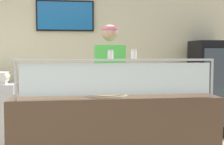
{
  "coord_description": "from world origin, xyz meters",
  "views": [
    {
      "loc": [
        0.62,
        -2.94,
        1.41
      ],
      "look_at": [
        1.06,
        0.37,
        1.19
      ],
      "focal_mm": 49.9,
      "sensor_mm": 36.0,
      "label": 1
    }
  ],
  "objects_px": {
    "parmesan_shaker": "(110,55)",
    "worker_figure": "(110,84)",
    "drink_fridge": "(210,88)",
    "pepper_flake_shaker": "(134,55)",
    "pizza_tray": "(106,94)",
    "pizza_server": "(104,92)"
  },
  "relations": [
    {
      "from": "pepper_flake_shaker",
      "to": "worker_figure",
      "type": "distance_m",
      "value": 1.03
    },
    {
      "from": "pizza_tray",
      "to": "worker_figure",
      "type": "xyz_separation_m",
      "value": [
        0.13,
        0.69,
        0.04
      ]
    },
    {
      "from": "pepper_flake_shaker",
      "to": "drink_fridge",
      "type": "xyz_separation_m",
      "value": [
        1.74,
        2.0,
        -0.58
      ]
    },
    {
      "from": "pizza_server",
      "to": "pepper_flake_shaker",
      "type": "distance_m",
      "value": 0.53
    },
    {
      "from": "parmesan_shaker",
      "to": "worker_figure",
      "type": "relative_size",
      "value": 0.05
    },
    {
      "from": "pizza_tray",
      "to": "pizza_server",
      "type": "bearing_deg",
      "value": -129.48
    },
    {
      "from": "pizza_server",
      "to": "drink_fridge",
      "type": "xyz_separation_m",
      "value": [
        2.01,
        1.77,
        -0.19
      ]
    },
    {
      "from": "parmesan_shaker",
      "to": "worker_figure",
      "type": "xyz_separation_m",
      "value": [
        0.12,
        0.95,
        -0.38
      ]
    },
    {
      "from": "pepper_flake_shaker",
      "to": "worker_figure",
      "type": "height_order",
      "value": "worker_figure"
    },
    {
      "from": "worker_figure",
      "to": "drink_fridge",
      "type": "distance_m",
      "value": 2.15
    },
    {
      "from": "pizza_tray",
      "to": "pepper_flake_shaker",
      "type": "xyz_separation_m",
      "value": [
        0.25,
        -0.26,
        0.42
      ]
    },
    {
      "from": "parmesan_shaker",
      "to": "drink_fridge",
      "type": "xyz_separation_m",
      "value": [
        1.97,
        2.0,
        -0.58
      ]
    },
    {
      "from": "pizza_tray",
      "to": "worker_figure",
      "type": "distance_m",
      "value": 0.7
    },
    {
      "from": "parmesan_shaker",
      "to": "pepper_flake_shaker",
      "type": "bearing_deg",
      "value": 0.0
    },
    {
      "from": "pizza_server",
      "to": "pepper_flake_shaker",
      "type": "bearing_deg",
      "value": -25.73
    },
    {
      "from": "parmesan_shaker",
      "to": "drink_fridge",
      "type": "bearing_deg",
      "value": 45.44
    },
    {
      "from": "pizza_server",
      "to": "parmesan_shaker",
      "type": "height_order",
      "value": "parmesan_shaker"
    },
    {
      "from": "parmesan_shaker",
      "to": "worker_figure",
      "type": "bearing_deg",
      "value": 83.02
    },
    {
      "from": "pizza_tray",
      "to": "pizza_server",
      "type": "height_order",
      "value": "pizza_server"
    },
    {
      "from": "worker_figure",
      "to": "drink_fridge",
      "type": "bearing_deg",
      "value": 29.68
    },
    {
      "from": "pepper_flake_shaker",
      "to": "parmesan_shaker",
      "type": "bearing_deg",
      "value": 180.0
    },
    {
      "from": "pizza_server",
      "to": "pepper_flake_shaker",
      "type": "height_order",
      "value": "pepper_flake_shaker"
    }
  ]
}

